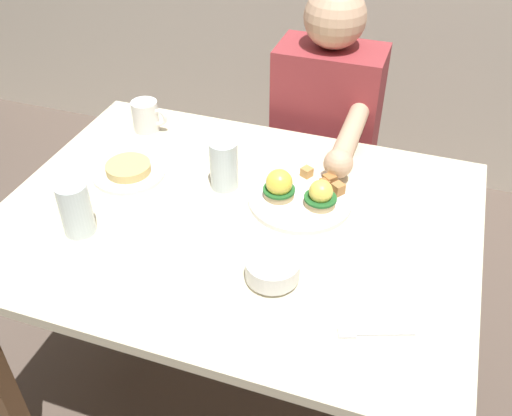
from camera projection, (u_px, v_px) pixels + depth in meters
ground_plane at (240, 388)px, 1.91m from camera, size 6.00×6.00×0.00m
dining_table at (236, 247)px, 1.52m from camera, size 1.20×0.90×0.74m
eggs_benedict_plate at (299, 194)px, 1.48m from camera, size 0.27×0.27×0.09m
fruit_bowl at (272, 270)px, 1.25m from camera, size 0.12×0.12×0.05m
coffee_mug at (146, 115)px, 1.75m from camera, size 0.11×0.08×0.09m
fork at (371, 333)px, 1.15m from camera, size 0.15×0.07×0.00m
water_glass_near at (224, 168)px, 1.51m from camera, size 0.08×0.08×0.14m
water_glass_far at (76, 212)px, 1.37m from camera, size 0.08×0.08×0.14m
side_plate at (129, 171)px, 1.58m from camera, size 0.20×0.20×0.04m
diner_person at (324, 136)px, 1.93m from camera, size 0.34×0.54×1.14m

